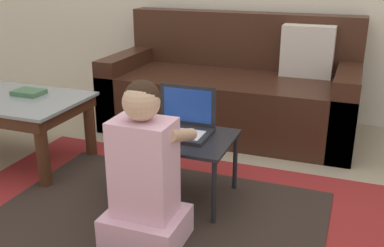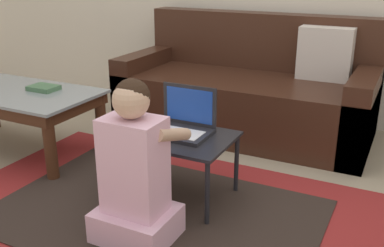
{
  "view_description": "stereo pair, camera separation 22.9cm",
  "coord_description": "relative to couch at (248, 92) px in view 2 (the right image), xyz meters",
  "views": [
    {
      "loc": [
        0.69,
        -1.86,
        1.19
      ],
      "look_at": [
        -0.07,
        0.17,
        0.41
      ],
      "focal_mm": 42.0,
      "sensor_mm": 36.0,
      "label": 1
    },
    {
      "loc": [
        0.9,
        -1.76,
        1.19
      ],
      "look_at": [
        -0.07,
        0.17,
        0.41
      ],
      "focal_mm": 42.0,
      "sensor_mm": 36.0,
      "label": 2
    }
  ],
  "objects": [
    {
      "name": "area_rug",
      "position": [
        0.01,
        -1.36,
        -0.28
      ],
      "size": [
        2.21,
        1.47,
        0.01
      ],
      "color": "maroon",
      "rests_on": "ground_plane"
    },
    {
      "name": "couch",
      "position": [
        0.0,
        0.0,
        0.0
      ],
      "size": [
        1.78,
        0.83,
        0.83
      ],
      "color": "#381E14",
      "rests_on": "ground_plane"
    },
    {
      "name": "coffee_table",
      "position": [
        -1.22,
        -1.06,
        0.06
      ],
      "size": [
        1.12,
        0.58,
        0.42
      ],
      "color": "gray",
      "rests_on": "ground_plane"
    },
    {
      "name": "laptop",
      "position": [
        0.03,
        -1.1,
        0.1
      ],
      "size": [
        0.31,
        0.23,
        0.24
      ],
      "color": "#232328",
      "rests_on": "laptop_desk"
    },
    {
      "name": "ground_plane",
      "position": [
        0.16,
        -1.26,
        -0.29
      ],
      "size": [
        16.0,
        16.0,
        0.0
      ],
      "primitive_type": "plane",
      "color": "gray"
    },
    {
      "name": "computer_mouse",
      "position": [
        -0.19,
        -1.19,
        0.08
      ],
      "size": [
        0.06,
        0.1,
        0.04
      ],
      "color": "silver",
      "rests_on": "laptop_desk"
    },
    {
      "name": "laptop_desk",
      "position": [
        0.01,
        -1.14,
        0.03
      ],
      "size": [
        0.6,
        0.42,
        0.35
      ],
      "color": "black",
      "rests_on": "ground_plane"
    },
    {
      "name": "person_seated",
      "position": [
        0.05,
        -1.57,
        0.03
      ],
      "size": [
        0.35,
        0.4,
        0.75
      ],
      "color": "#E5B2CC",
      "rests_on": "ground_plane"
    },
    {
      "name": "book_on_table",
      "position": [
        -1.03,
        -0.98,
        0.14
      ],
      "size": [
        0.18,
        0.13,
        0.03
      ],
      "color": "#47704C",
      "rests_on": "coffee_table"
    }
  ]
}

